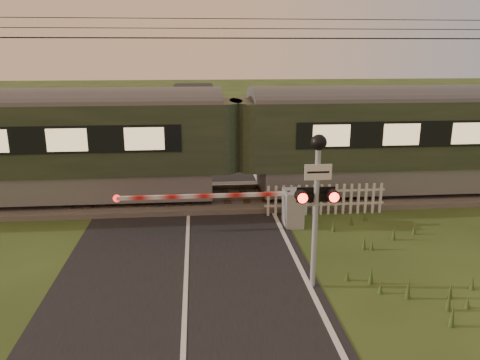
{
  "coord_description": "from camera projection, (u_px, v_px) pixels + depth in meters",
  "views": [
    {
      "loc": [
        0.33,
        -9.35,
        5.08
      ],
      "look_at": [
        1.5,
        3.2,
        1.61
      ],
      "focal_mm": 35.0,
      "sensor_mm": 36.0,
      "label": 1
    }
  ],
  "objects": [
    {
      "name": "train",
      "position": [
        236.0,
        141.0,
        16.12
      ],
      "size": [
        38.89,
        2.68,
        3.62
      ],
      "color": "slate",
      "rests_on": "ground"
    },
    {
      "name": "picket_fence",
      "position": [
        325.0,
        199.0,
        14.97
      ],
      "size": [
        3.92,
        0.08,
        1.0
      ],
      "color": "silver",
      "rests_on": "ground"
    },
    {
      "name": "boom_gate",
      "position": [
        284.0,
        206.0,
        14.0
      ],
      "size": [
        6.25,
        0.83,
        1.1
      ],
      "color": "gray",
      "rests_on": "ground"
    },
    {
      "name": "crossing_signal",
      "position": [
        317.0,
        185.0,
        9.84
      ],
      "size": [
        0.88,
        0.36,
        3.44
      ],
      "color": "gray",
      "rests_on": "ground"
    },
    {
      "name": "ground",
      "position": [
        186.0,
        290.0,
        10.29
      ],
      "size": [
        160.0,
        160.0,
        0.0
      ],
      "primitive_type": "plane",
      "color": "#2A3B16",
      "rests_on": "ground"
    },
    {
      "name": "track_bed",
      "position": [
        189.0,
        198.0,
        16.51
      ],
      "size": [
        140.0,
        3.4,
        0.39
      ],
      "color": "#47423D",
      "rests_on": "ground"
    },
    {
      "name": "overhead_wires",
      "position": [
        184.0,
        31.0,
        15.01
      ],
      "size": [
        120.0,
        0.62,
        0.62
      ],
      "color": "black",
      "rests_on": "ground"
    },
    {
      "name": "road",
      "position": [
        186.0,
        295.0,
        10.07
      ],
      "size": [
        6.0,
        140.0,
        0.03
      ],
      "color": "black",
      "rests_on": "ground"
    }
  ]
}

